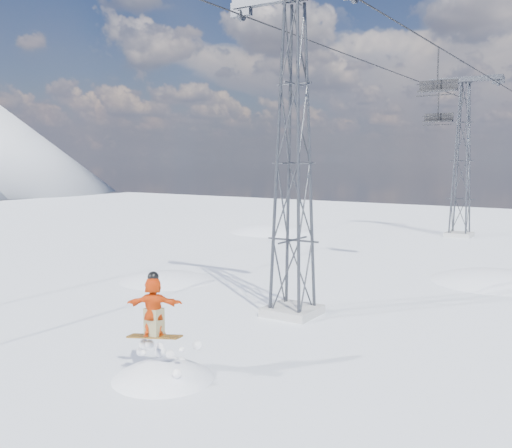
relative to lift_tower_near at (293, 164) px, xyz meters
name	(u,v)px	position (x,y,z in m)	size (l,w,h in m)	color
ground	(112,382)	(-0.80, -8.00, -5.47)	(120.00, 120.00, 0.00)	white
snow_terrain	(316,402)	(-5.57, 13.24, -15.06)	(39.00, 37.00, 22.00)	white
lift_tower_near	(293,164)	(0.00, 0.00, 0.00)	(5.20, 1.80, 11.43)	#999999
lift_tower_far	(462,161)	(0.00, 25.00, 0.00)	(5.20, 1.80, 11.43)	#999999
haul_cables	(403,57)	(0.00, 11.50, 5.38)	(4.46, 51.00, 0.06)	black
snowboarder_jump	(164,439)	(0.14, -7.12, -7.11)	(4.40, 4.40, 6.81)	white
lift_chair_mid	(438,87)	(2.20, 10.01, 3.58)	(1.82, 0.52, 2.26)	black
lift_chair_far	(438,118)	(-2.20, 26.42, 3.23)	(2.17, 0.62, 2.69)	black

